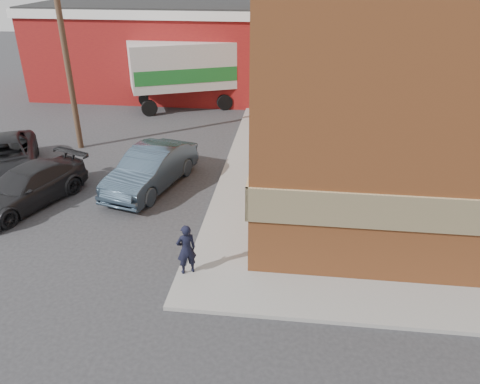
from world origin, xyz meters
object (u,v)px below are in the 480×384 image
(utility_pole, at_px, (64,45))
(suv_b, at_px, (27,187))
(warehouse, at_px, (167,48))
(brick_building, at_px, (447,55))
(box_truck, at_px, (196,70))
(man, at_px, (186,249))
(suv_a, at_px, (4,158))
(sedan, at_px, (151,169))

(utility_pole, distance_m, suv_b, 7.02)
(warehouse, xyz_separation_m, utility_pole, (-1.50, -11.00, 1.93))
(brick_building, bearing_deg, box_truck, 148.28)
(brick_building, relative_size, suv_b, 3.82)
(warehouse, xyz_separation_m, man, (5.80, -20.25, -1.93))
(suv_a, bearing_deg, warehouse, 48.53)
(sedan, bearing_deg, utility_pole, 155.57)
(brick_building, height_order, man, brick_building)
(brick_building, xyz_separation_m, warehouse, (-14.50, 11.00, -1.87))
(suv_a, height_order, suv_b, suv_a)
(utility_pole, relative_size, suv_b, 1.88)
(suv_b, bearing_deg, sedan, 46.60)
(brick_building, distance_m, warehouse, 18.30)
(suv_b, distance_m, box_truck, 13.58)
(man, xyz_separation_m, suv_a, (-8.99, 5.82, -0.12))
(suv_a, bearing_deg, sedan, -32.32)
(box_truck, bearing_deg, warehouse, 103.56)
(man, bearing_deg, utility_pole, -79.95)
(brick_building, bearing_deg, suv_a, -169.04)
(sedan, bearing_deg, brick_building, 33.22)
(man, height_order, suv_b, man)
(brick_building, xyz_separation_m, box_truck, (-11.80, 7.29, -2.45))
(warehouse, height_order, suv_b, warehouse)
(man, bearing_deg, suv_a, -61.17)
(brick_building, height_order, suv_a, brick_building)
(brick_building, distance_m, man, 13.25)
(utility_pole, distance_m, sedan, 7.18)
(man, distance_m, sedan, 6.07)
(brick_building, relative_size, box_truck, 2.24)
(warehouse, distance_m, sedan, 15.26)
(warehouse, distance_m, man, 21.15)
(utility_pole, relative_size, sedan, 1.85)
(suv_a, xyz_separation_m, suv_b, (2.25, -2.28, -0.07))
(brick_building, xyz_separation_m, suv_a, (-17.68, -3.42, -3.92))
(brick_building, height_order, suv_b, brick_building)
(warehouse, distance_m, suv_a, 14.92)
(brick_building, relative_size, utility_pole, 2.03)
(warehouse, relative_size, man, 10.62)
(man, height_order, sedan, man)
(sedan, bearing_deg, box_truck, 107.10)
(man, height_order, suv_a, man)
(suv_b, bearing_deg, man, -6.22)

